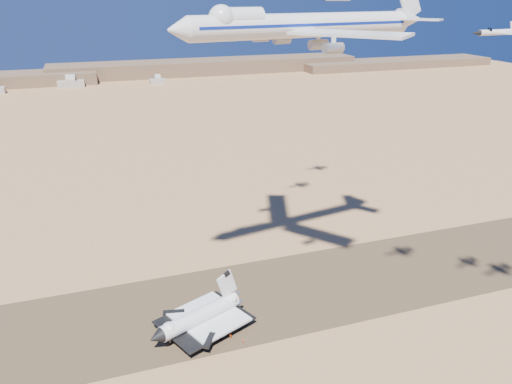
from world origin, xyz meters
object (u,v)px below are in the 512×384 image
object	(u,v)px
crew_b	(220,337)
carrier_747	(298,25)
chase_jet_a	(497,32)
chase_jet_d	(311,23)
crew_a	(243,341)
crew_c	(231,336)
shuttle	(199,318)

from	to	relation	value
crew_b	carrier_747	bearing A→B (deg)	-74.33
carrier_747	chase_jet_a	xyz separation A→B (m)	(33.09, -44.09, 0.26)
crew_b	chase_jet_d	xyz separation A→B (m)	(56.46, 62.22, 90.71)
crew_b	chase_jet_d	distance (m)	123.64
crew_a	crew_b	world-z (taller)	crew_b
carrier_747	crew_a	xyz separation A→B (m)	(-25.21, -21.87, -92.88)
chase_jet_d	chase_jet_a	bearing A→B (deg)	-92.77
crew_b	chase_jet_a	bearing A→B (deg)	-125.76
crew_c	chase_jet_d	world-z (taller)	chase_jet_d
crew_c	crew_a	bearing A→B (deg)	159.23
shuttle	chase_jet_a	size ratio (longest dim) A/B	2.42
crew_a	crew_b	size ratio (longest dim) A/B	0.90
crew_a	chase_jet_d	size ratio (longest dim) A/B	0.11
crew_c	chase_jet_a	world-z (taller)	chase_jet_a
crew_b	crew_c	xyz separation A→B (m)	(3.28, -0.61, -0.01)
shuttle	chase_jet_d	xyz separation A→B (m)	(61.39, 55.23, 87.00)
carrier_747	crew_b	bearing A→B (deg)	-160.31
crew_a	crew_c	bearing A→B (deg)	46.49
carrier_747	crew_b	size ratio (longest dim) A/B	48.96
shuttle	chase_jet_a	bearing A→B (deg)	-48.84
shuttle	crew_a	bearing A→B (deg)	-67.74
chase_jet_a	chase_jet_d	distance (m)	89.03
crew_c	crew_b	bearing A→B (deg)	17.28
shuttle	crew_c	bearing A→B (deg)	-66.00
chase_jet_a	crew_a	bearing A→B (deg)	154.48
chase_jet_d	shuttle	bearing A→B (deg)	-146.11
crew_c	chase_jet_d	bearing A→B (deg)	-102.39
carrier_747	crew_c	xyz separation A→B (m)	(-28.34, -18.31, -92.80)
shuttle	carrier_747	xyz separation A→B (m)	(36.56, 10.71, 89.07)
carrier_747	chase_jet_a	size ratio (longest dim) A/B	6.11
shuttle	crew_b	xyz separation A→B (m)	(4.94, -6.99, -3.71)
carrier_747	chase_jet_d	distance (m)	51.02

